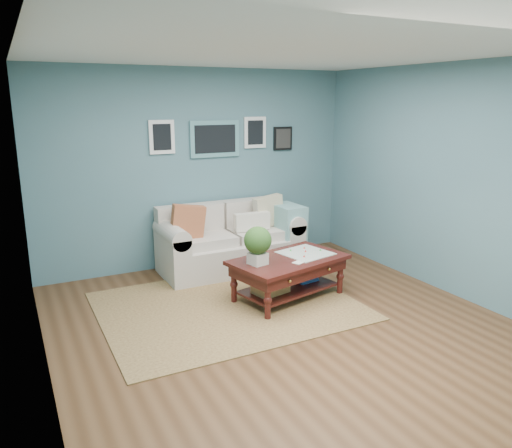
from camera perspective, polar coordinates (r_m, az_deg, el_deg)
room_shell at (r=4.79m, az=3.91°, el=2.98°), size 5.00×5.02×2.70m
area_rug at (r=5.73m, az=-3.21°, el=-9.33°), size 2.78×2.22×0.01m
loveseat at (r=6.86m, az=-2.41°, el=-1.81°), size 1.94×0.88×1.00m
coffee_table at (r=5.78m, az=3.17°, el=-4.81°), size 1.46×1.04×0.93m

